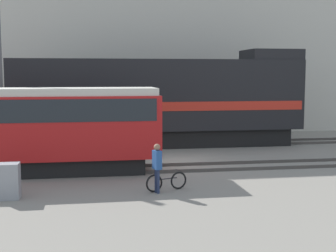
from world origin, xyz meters
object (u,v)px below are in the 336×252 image
(freight_locomotive, at_px, (161,101))
(streetcar, at_px, (24,125))
(bicycle, at_px, (167,182))
(signal_box, at_px, (9,181))
(person, at_px, (157,163))

(freight_locomotive, xyz_separation_m, streetcar, (-6.69, -6.75, -0.56))
(streetcar, xyz_separation_m, bicycle, (5.37, -3.64, -1.72))
(streetcar, relative_size, signal_box, 9.29)
(freight_locomotive, height_order, signal_box, freight_locomotive)
(bicycle, bearing_deg, signal_box, -177.52)
(signal_box, bearing_deg, bicycle, 2.48)
(signal_box, bearing_deg, streetcar, 90.16)
(freight_locomotive, height_order, bicycle, freight_locomotive)
(bicycle, xyz_separation_m, person, (-0.38, -0.27, 0.74))
(bicycle, height_order, signal_box, signal_box)
(person, distance_m, signal_box, 5.00)
(freight_locomotive, distance_m, bicycle, 10.72)
(bicycle, distance_m, signal_box, 5.37)
(freight_locomotive, bearing_deg, person, -99.06)
(streetcar, bearing_deg, freight_locomotive, 45.26)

